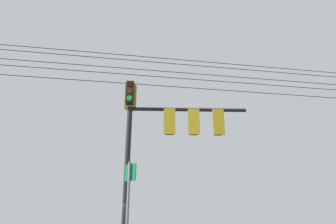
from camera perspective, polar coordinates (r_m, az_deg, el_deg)
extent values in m
cylinder|color=black|center=(11.66, -7.44, -11.57)|extent=(0.20, 0.20, 6.81)
cylinder|color=black|center=(12.44, 3.62, 0.42)|extent=(3.98, 2.41, 0.14)
cube|color=black|center=(12.93, -6.62, 2.28)|extent=(0.41, 0.41, 0.90)
cube|color=#B29319|center=(12.78, -6.68, 2.60)|extent=(0.40, 0.26, 1.04)
cylinder|color=#360503|center=(13.21, -6.51, 3.16)|extent=(0.19, 0.13, 0.20)
cylinder|color=#3C2703|center=(13.08, -6.57, 1.97)|extent=(0.19, 0.13, 0.20)
cylinder|color=green|center=(12.96, -6.62, 0.77)|extent=(0.19, 0.13, 0.20)
cube|color=black|center=(12.39, -6.83, 3.44)|extent=(0.41, 0.41, 0.90)
cube|color=#B29319|center=(12.54, -6.76, 3.10)|extent=(0.40, 0.26, 1.04)
cylinder|color=#360503|center=(12.38, -6.82, 5.02)|extent=(0.19, 0.13, 0.20)
cylinder|color=#3C2703|center=(12.24, -6.88, 3.77)|extent=(0.19, 0.13, 0.20)
cylinder|color=green|center=(12.11, -6.95, 2.50)|extent=(0.19, 0.13, 0.20)
cube|color=black|center=(12.19, 0.25, -1.91)|extent=(0.41, 0.41, 0.90)
cube|color=#B29319|center=(12.03, 0.27, -1.63)|extent=(0.40, 0.25, 1.04)
cylinder|color=#360503|center=(12.45, 0.23, -0.89)|extent=(0.19, 0.13, 0.20)
cylinder|color=#3C2703|center=(12.34, 0.23, -2.18)|extent=(0.19, 0.13, 0.20)
cylinder|color=green|center=(12.24, 0.23, -3.50)|extent=(0.19, 0.13, 0.20)
cube|color=black|center=(12.26, 4.62, -1.96)|extent=(0.41, 0.41, 0.90)
cube|color=#B29319|center=(12.10, 4.67, -1.68)|extent=(0.41, 0.24, 1.04)
cylinder|color=#360503|center=(12.52, 4.53, -0.94)|extent=(0.19, 0.12, 0.20)
cylinder|color=#3C2703|center=(12.41, 4.57, -2.23)|extent=(0.19, 0.12, 0.20)
cylinder|color=green|center=(12.31, 4.61, -3.54)|extent=(0.19, 0.12, 0.20)
cube|color=black|center=(12.40, 8.91, -1.99)|extent=(0.41, 0.41, 0.90)
cube|color=#B29319|center=(12.24, 9.06, -1.71)|extent=(0.40, 0.26, 1.04)
cylinder|color=#360503|center=(12.65, 8.70, -0.98)|extent=(0.19, 0.13, 0.20)
cylinder|color=#3C2703|center=(12.55, 8.77, -2.25)|extent=(0.19, 0.13, 0.20)
cylinder|color=green|center=(12.45, 8.86, -3.55)|extent=(0.19, 0.13, 0.20)
cube|color=#0C7238|center=(7.97, -6.75, -10.70)|extent=(0.33, 0.05, 0.42)
cube|color=white|center=(7.98, -6.68, -10.72)|extent=(0.27, 0.03, 0.36)
cylinder|color=black|center=(12.91, -12.35, 5.38)|extent=(22.19, 17.72, 0.37)
cylinder|color=black|center=(13.10, -12.20, 6.98)|extent=(22.19, 17.72, 0.37)
cylinder|color=black|center=(13.24, -12.11, 8.01)|extent=(22.19, 17.72, 0.37)
cylinder|color=black|center=(13.44, -11.97, 9.51)|extent=(22.19, 17.72, 0.37)
cylinder|color=black|center=(13.56, -11.89, 10.31)|extent=(22.19, 17.72, 0.37)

